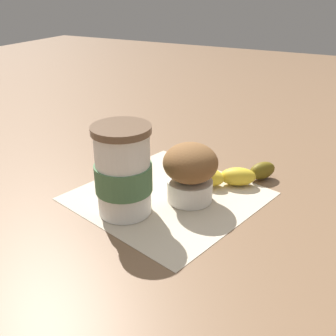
# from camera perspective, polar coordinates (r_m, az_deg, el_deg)

# --- Properties ---
(ground_plane) EXTENTS (3.00, 3.00, 0.00)m
(ground_plane) POSITION_cam_1_polar(r_m,az_deg,el_deg) (0.64, 0.00, -4.11)
(ground_plane) COLOR brown
(paper_napkin) EXTENTS (0.32, 0.32, 0.00)m
(paper_napkin) POSITION_cam_1_polar(r_m,az_deg,el_deg) (0.64, 0.00, -4.05)
(paper_napkin) COLOR beige
(paper_napkin) RESTS_ON ground_plane
(coffee_cup) EXTENTS (0.09, 0.09, 0.14)m
(coffee_cup) POSITION_cam_1_polar(r_m,az_deg,el_deg) (0.57, -6.51, -0.56)
(coffee_cup) COLOR white
(coffee_cup) RESTS_ON paper_napkin
(muffin) EXTENTS (0.09, 0.09, 0.09)m
(muffin) POSITION_cam_1_polar(r_m,az_deg,el_deg) (0.61, 3.25, -0.38)
(muffin) COLOR white
(muffin) RESTS_ON paper_napkin
(banana) EXTENTS (0.11, 0.18, 0.03)m
(banana) POSITION_cam_1_polar(r_m,az_deg,el_deg) (0.68, 7.86, -0.80)
(banana) COLOR gold
(banana) RESTS_ON paper_napkin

